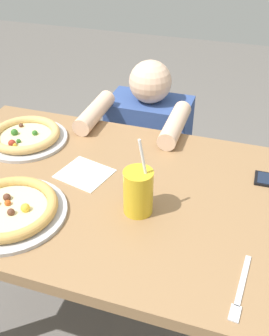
% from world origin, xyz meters
% --- Properties ---
extents(ground_plane, '(8.00, 8.00, 0.00)m').
position_xyz_m(ground_plane, '(0.00, 0.00, 0.00)').
color(ground_plane, '#66605B').
extents(dining_table, '(1.30, 0.80, 0.75)m').
position_xyz_m(dining_table, '(0.00, 0.00, 0.64)').
color(dining_table, '#936D47').
rests_on(dining_table, ground).
extents(pizza_near, '(0.33, 0.33, 0.04)m').
position_xyz_m(pizza_near, '(-0.24, -0.21, 0.77)').
color(pizza_near, '#B7B7BC').
rests_on(pizza_near, dining_table).
extents(pizza_far, '(0.31, 0.31, 0.04)m').
position_xyz_m(pizza_far, '(-0.41, 0.17, 0.77)').
color(pizza_far, '#B7B7BC').
rests_on(pizza_far, dining_table).
extents(drink_cup_colored, '(0.09, 0.09, 0.24)m').
position_xyz_m(drink_cup_colored, '(0.11, -0.08, 0.82)').
color(drink_cup_colored, gold).
rests_on(drink_cup_colored, dining_table).
extents(paper_napkin, '(0.19, 0.18, 0.00)m').
position_xyz_m(paper_napkin, '(-0.11, 0.04, 0.75)').
color(paper_napkin, white).
rests_on(paper_napkin, dining_table).
extents(fork, '(0.04, 0.20, 0.00)m').
position_xyz_m(fork, '(0.43, -0.27, 0.75)').
color(fork, silver).
rests_on(fork, dining_table).
extents(diner_seated, '(0.40, 0.52, 0.94)m').
position_xyz_m(diner_seated, '(-0.06, 0.62, 0.43)').
color(diner_seated, '#333847').
rests_on(diner_seated, ground).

